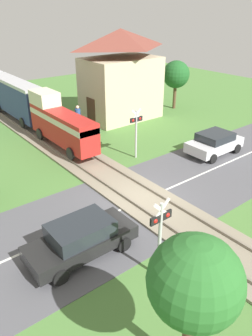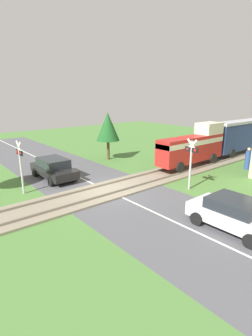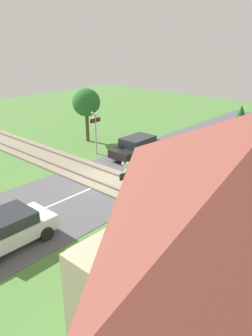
{
  "view_description": "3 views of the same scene",
  "coord_description": "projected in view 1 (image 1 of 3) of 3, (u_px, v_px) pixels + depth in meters",
  "views": [
    {
      "loc": [
        -9.08,
        -10.11,
        8.58
      ],
      "look_at": [
        0.0,
        1.39,
        1.2
      ],
      "focal_mm": 35.0,
      "sensor_mm": 36.0,
      "label": 1
    },
    {
      "loc": [
        12.06,
        -8.6,
        5.63
      ],
      "look_at": [
        0.0,
        1.39,
        1.2
      ],
      "focal_mm": 28.0,
      "sensor_mm": 36.0,
      "label": 2
    },
    {
      "loc": [
        12.29,
        12.41,
        7.79
      ],
      "look_at": [
        0.0,
        1.39,
        1.2
      ],
      "focal_mm": 35.0,
      "sensor_mm": 36.0,
      "label": 3
    }
  ],
  "objects": [
    {
      "name": "ground_plane",
      "position": [
        144.0,
        200.0,
        15.97
      ],
      "size": [
        60.0,
        60.0,
        0.0
      ],
      "primitive_type": "plane",
      "color": "#4C7A38"
    },
    {
      "name": "road_surface",
      "position": [
        144.0,
        200.0,
        15.96
      ],
      "size": [
        48.0,
        6.4,
        0.02
      ],
      "color": "#515156",
      "rests_on": "ground_plane"
    },
    {
      "name": "track_bed",
      "position": [
        144.0,
        199.0,
        15.94
      ],
      "size": [
        2.8,
        48.0,
        0.24
      ],
      "color": "gray",
      "rests_on": "ground_plane"
    },
    {
      "name": "train",
      "position": [
        12.0,
        96.0,
        26.52
      ],
      "size": [
        1.58,
        22.91,
        3.18
      ],
      "color": "red",
      "rests_on": "track_bed"
    },
    {
      "name": "car_near_crossing",
      "position": [
        81.0,
        238.0,
        12.2
      ],
      "size": [
        4.19,
        1.87,
        1.44
      ],
      "color": "black",
      "rests_on": "ground_plane"
    },
    {
      "name": "car_far_side",
      "position": [
        214.0,
        143.0,
        20.6
      ],
      "size": [
        3.72,
        1.98,
        1.39
      ],
      "color": "silver",
      "rests_on": "ground_plane"
    },
    {
      "name": "crossing_signal_west_approach",
      "position": [
        160.0,
        229.0,
        10.65
      ],
      "size": [
        0.9,
        0.18,
        3.12
      ],
      "color": "#B7B7B7",
      "rests_on": "ground_plane"
    },
    {
      "name": "crossing_signal_east_approach",
      "position": [
        136.0,
        127.0,
        19.48
      ],
      "size": [
        0.9,
        0.18,
        3.12
      ],
      "color": "#B7B7B7",
      "rests_on": "ground_plane"
    },
    {
      "name": "station_building",
      "position": [
        121.0,
        77.0,
        26.05
      ],
      "size": [
        6.32,
        4.27,
        6.92
      ],
      "color": "#C6B793",
      "rests_on": "ground_plane"
    },
    {
      "name": "pedestrian_by_station",
      "position": [
        78.0,
        117.0,
        25.06
      ],
      "size": [
        0.42,
        0.42,
        1.7
      ],
      "color": "#2D4C8E",
      "rests_on": "ground_plane"
    },
    {
      "name": "tree_by_station",
      "position": [
        176.0,
        75.0,
        28.62
      ],
      "size": [
        2.35,
        2.35,
        4.21
      ],
      "color": "brown",
      "rests_on": "ground_plane"
    },
    {
      "name": "tree_beyond_track",
      "position": [
        195.0,
        282.0,
        7.2
      ],
      "size": [
        2.18,
        2.18,
        4.21
      ],
      "color": "brown",
      "rests_on": "ground_plane"
    }
  ]
}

